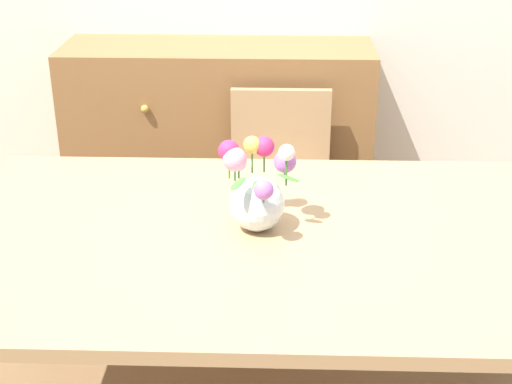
# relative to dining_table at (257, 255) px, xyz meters

# --- Properties ---
(dining_table) EXTENTS (1.86, 1.14, 0.77)m
(dining_table) POSITION_rel_dining_table_xyz_m (0.00, 0.00, 0.00)
(dining_table) COLOR tan
(dining_table) RESTS_ON ground_plane
(chair_far) EXTENTS (0.42, 0.42, 0.90)m
(chair_far) POSITION_rel_dining_table_xyz_m (0.07, 0.91, -0.18)
(chair_far) COLOR tan
(chair_far) RESTS_ON ground_plane
(dresser) EXTENTS (1.40, 0.47, 1.00)m
(dresser) POSITION_rel_dining_table_xyz_m (-0.22, 1.33, -0.19)
(dresser) COLOR olive
(dresser) RESTS_ON ground_plane
(flower_vase) EXTENTS (0.24, 0.27, 0.27)m
(flower_vase) POSITION_rel_dining_table_xyz_m (-0.00, 0.04, 0.19)
(flower_vase) COLOR silver
(flower_vase) RESTS_ON dining_table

